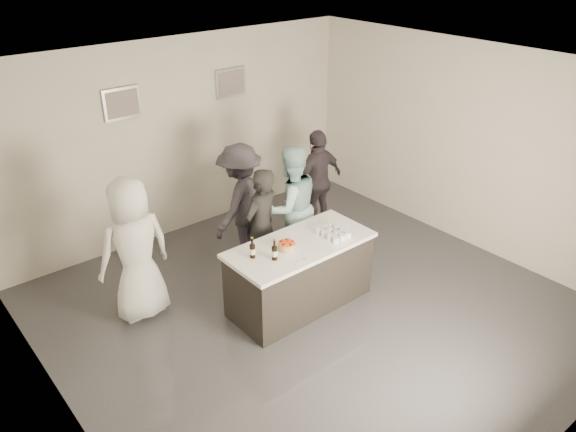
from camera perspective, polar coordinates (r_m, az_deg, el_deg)
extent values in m
plane|color=#3D3D42|center=(7.26, 2.56, -9.51)|extent=(6.00, 6.00, 0.00)
plane|color=white|center=(5.97, 3.17, 14.24)|extent=(6.00, 6.00, 0.00)
cube|color=beige|center=(8.74, -10.64, 7.84)|extent=(6.00, 0.04, 3.00)
cube|color=beige|center=(5.03, 26.90, -10.56)|extent=(6.00, 0.04, 3.00)
cube|color=beige|center=(5.21, -22.67, -8.22)|extent=(0.04, 6.00, 3.00)
cube|color=beige|center=(8.64, 17.83, 6.74)|extent=(0.04, 6.00, 3.00)
cube|color=#B2B2B7|center=(8.14, -16.52, 10.91)|extent=(0.54, 0.04, 0.44)
cube|color=#B2B2B7|center=(8.97, -5.84, 13.33)|extent=(0.54, 0.04, 0.44)
cube|color=white|center=(7.11, 1.21, -5.92)|extent=(1.86, 0.86, 0.90)
cylinder|color=orange|center=(6.73, -0.14, -3.12)|extent=(0.21, 0.21, 0.08)
cylinder|color=black|center=(6.53, -3.64, -3.25)|extent=(0.07, 0.07, 0.26)
cylinder|color=black|center=(6.48, -1.38, -3.45)|extent=(0.07, 0.07, 0.26)
cube|color=#C89512|center=(7.05, 4.60, -1.68)|extent=(0.30, 0.40, 0.08)
cube|color=pink|center=(6.50, 1.40, -4.69)|extent=(0.24, 0.08, 0.01)
imported|color=black|center=(7.40, -2.73, -1.15)|extent=(0.68, 0.54, 1.65)
imported|color=#9ECCCE|center=(7.77, 0.27, 0.90)|extent=(0.95, 0.79, 1.78)
imported|color=white|center=(6.94, -15.31, -3.33)|extent=(0.91, 0.60, 1.84)
imported|color=#383039|center=(8.78, 3.07, 3.62)|extent=(0.98, 0.45, 1.64)
imported|color=#322F38|center=(7.98, -4.85, 1.36)|extent=(1.29, 1.05, 1.74)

